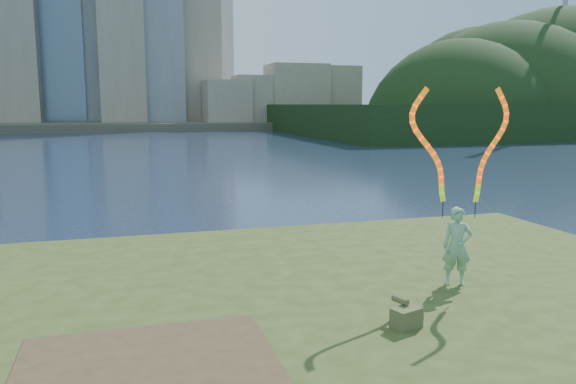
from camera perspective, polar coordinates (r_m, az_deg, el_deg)
name	(u,v)px	position (r m, az deg, el deg)	size (l,w,h in m)	color
ground	(263,321)	(10.81, -2.55, -12.92)	(320.00, 320.00, 0.00)	#17233A
grassy_knoll	(300,356)	(8.64, 1.22, -16.28)	(20.00, 18.00, 0.80)	#334217
dirt_patch	(149,373)	(7.29, -13.96, -17.45)	(3.20, 3.00, 0.02)	#47331E
far_shore	(136,124)	(104.83, -15.15, 6.72)	(320.00, 40.00, 1.20)	#464133
wooded_hill	(554,130)	(93.33, 25.38, 5.68)	(78.00, 50.00, 63.00)	black
woman_with_ribbons	(459,204)	(10.38, 16.99, -1.20)	(1.82, 0.78, 3.82)	#237D3E
canvas_bag	(406,317)	(8.52, 11.89, -12.29)	(0.48, 0.54, 0.40)	#475027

